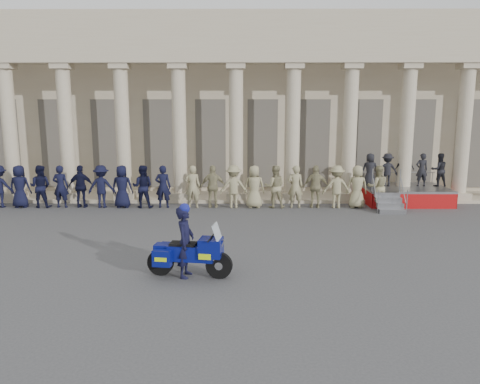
# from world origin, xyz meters

# --- Properties ---
(ground) EXTENTS (90.00, 90.00, 0.00)m
(ground) POSITION_xyz_m (0.00, 0.00, 0.00)
(ground) COLOR #3F3F41
(ground) RESTS_ON ground
(building) EXTENTS (40.00, 12.50, 9.00)m
(building) POSITION_xyz_m (-0.00, 14.74, 4.52)
(building) COLOR tan
(building) RESTS_ON ground
(officer_rank) EXTENTS (21.13, 0.71, 1.88)m
(officer_rank) POSITION_xyz_m (-2.47, 6.64, 0.94)
(officer_rank) COLOR black
(officer_rank) RESTS_ON ground
(reviewing_stand) EXTENTS (3.94, 3.70, 2.28)m
(reviewing_stand) POSITION_xyz_m (8.97, 7.75, 1.21)
(reviewing_stand) COLOR gray
(reviewing_stand) RESTS_ON ground
(motorcycle) EXTENTS (2.27, 1.03, 1.46)m
(motorcycle) POSITION_xyz_m (0.23, -1.88, 0.63)
(motorcycle) COLOR black
(motorcycle) RESTS_ON ground
(rider) EXTENTS (0.54, 0.74, 1.96)m
(rider) POSITION_xyz_m (0.11, -1.87, 0.97)
(rider) COLOR black
(rider) RESTS_ON ground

